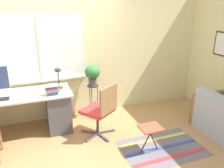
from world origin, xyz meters
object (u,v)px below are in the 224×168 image
object	(u,v)px
desk_lamp	(58,74)
office_chair_swivel	(101,109)
mouse	(15,97)
potted_plant	(92,74)
plant_stand	(93,90)
folding_stool	(150,130)
book_stack	(52,89)

from	to	relation	value
desk_lamp	office_chair_swivel	size ratio (longest dim) A/B	0.40
mouse	potted_plant	size ratio (longest dim) A/B	0.16
plant_stand	office_chair_swivel	bearing A→B (deg)	-95.00
folding_stool	plant_stand	bearing A→B (deg)	109.59
book_stack	office_chair_swivel	distance (m)	0.88
book_stack	plant_stand	distance (m)	0.92
mouse	office_chair_swivel	bearing A→B (deg)	-17.58
desk_lamp	plant_stand	size ratio (longest dim) A/B	0.55
desk_lamp	book_stack	xyz separation A→B (m)	(-0.15, -0.29, -0.18)
desk_lamp	office_chair_swivel	distance (m)	1.01
mouse	office_chair_swivel	xyz separation A→B (m)	(1.33, -0.42, -0.26)
desk_lamp	potted_plant	distance (m)	0.67
book_stack	desk_lamp	bearing A→B (deg)	62.79
mouse	folding_stool	distance (m)	2.23
potted_plant	folding_stool	world-z (taller)	potted_plant
office_chair_swivel	book_stack	bearing A→B (deg)	-60.77
plant_stand	potted_plant	xyz separation A→B (m)	(-0.00, -0.00, 0.35)
potted_plant	folding_stool	bearing A→B (deg)	-70.41
desk_lamp	plant_stand	distance (m)	0.79
plant_stand	folding_stool	bearing A→B (deg)	-70.41
mouse	desk_lamp	size ratio (longest dim) A/B	0.17
mouse	plant_stand	distance (m)	1.44
desk_lamp	folding_stool	distance (m)	1.87
desk_lamp	book_stack	world-z (taller)	desk_lamp
mouse	desk_lamp	distance (m)	0.81
mouse	book_stack	xyz separation A→B (m)	(0.59, -0.07, 0.08)
mouse	book_stack	world-z (taller)	book_stack
desk_lamp	office_chair_swivel	world-z (taller)	desk_lamp
book_stack	folding_stool	bearing A→B (deg)	-38.51
book_stack	office_chair_swivel	xyz separation A→B (m)	(0.74, -0.35, -0.33)
book_stack	plant_stand	world-z (taller)	book_stack
potted_plant	desk_lamp	bearing A→B (deg)	-171.96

